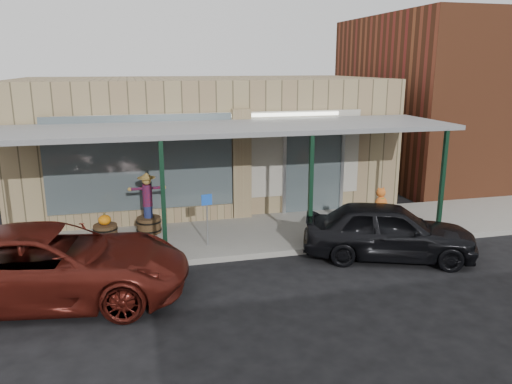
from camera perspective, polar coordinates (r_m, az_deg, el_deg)
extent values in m
plane|color=black|center=(10.51, 0.74, -11.84)|extent=(120.00, 120.00, 0.00)
cube|color=gray|center=(13.72, -3.13, -5.09)|extent=(40.00, 3.20, 0.15)
cube|color=#93805A|center=(17.66, -6.12, 6.01)|extent=(12.00, 6.00, 4.20)
cube|color=#4F5C61|center=(14.42, -12.98, 3.04)|extent=(5.20, 0.06, 2.80)
cube|color=#4F5C61|center=(15.60, 6.54, 2.66)|extent=(1.80, 0.06, 2.80)
cube|color=#93805A|center=(14.84, -1.68, 2.93)|extent=(0.55, 0.30, 3.40)
cube|color=#93805A|center=(14.84, -12.65, -2.80)|extent=(5.20, 0.30, 0.50)
cube|color=#A6A193|center=(14.72, -4.42, 3.99)|extent=(9.00, 0.02, 2.60)
cube|color=white|center=(14.53, -4.49, 8.63)|extent=(7.50, 0.03, 0.10)
cube|color=slate|center=(13.04, -3.31, 7.34)|extent=(12.00, 3.00, 0.12)
cube|color=black|center=(11.69, -10.54, -1.20)|extent=(0.10, 0.10, 2.95)
cube|color=black|center=(12.42, 6.26, -0.13)|extent=(0.10, 0.10, 2.95)
cube|color=black|center=(14.11, 20.49, 0.80)|extent=(0.10, 0.10, 2.95)
cube|color=brown|center=(23.99, 26.33, 9.58)|extent=(12.00, 8.00, 6.50)
cylinder|color=brown|center=(14.04, -12.13, -3.69)|extent=(0.80, 0.80, 0.43)
cylinder|color=navy|center=(13.93, -12.22, -2.20)|extent=(0.29, 0.29, 0.33)
cylinder|color=maroon|center=(13.81, -12.32, -0.37)|extent=(0.32, 0.32, 0.60)
sphere|color=tan|center=(13.71, -12.41, 1.29)|extent=(0.24, 0.24, 0.24)
cone|color=tan|center=(13.68, -12.44, 1.87)|extent=(0.39, 0.39, 0.15)
cylinder|color=brown|center=(13.76, -16.81, -4.42)|extent=(0.81, 0.81, 0.41)
ellipsoid|color=orange|center=(13.66, -16.92, -3.08)|extent=(0.33, 0.33, 0.27)
cylinder|color=#4C471E|center=(13.62, -16.96, -2.46)|extent=(0.04, 0.04, 0.06)
cylinder|color=gray|center=(12.73, -5.58, -3.81)|extent=(0.04, 0.04, 1.07)
cube|color=blue|center=(12.54, -5.66, -0.89)|extent=(0.28, 0.08, 0.28)
imported|color=black|center=(12.65, 14.90, -4.27)|extent=(4.44, 3.03, 1.40)
ellipsoid|color=orange|center=(13.28, 14.09, -1.37)|extent=(0.33, 0.28, 0.43)
sphere|color=orange|center=(13.24, 14.09, -0.08)|extent=(0.24, 0.24, 0.24)
cylinder|color=#1D7C1B|center=(13.23, 14.14, -0.66)|extent=(0.17, 0.17, 0.02)
imported|color=#521710|center=(10.88, -22.37, -7.65)|extent=(5.77, 3.28, 1.52)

